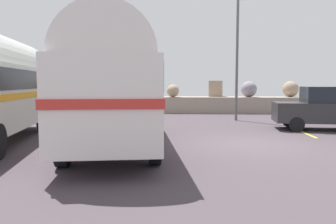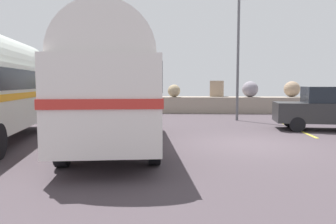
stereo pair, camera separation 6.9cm
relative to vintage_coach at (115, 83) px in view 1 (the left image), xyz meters
name	(u,v)px [view 1 (the left image)]	position (x,y,z in m)	size (l,w,h in m)	color
ground	(250,144)	(4.36, 0.53, -2.04)	(32.00, 26.00, 0.02)	#453B41
breakwater	(214,102)	(4.16, 12.31, -1.27)	(31.36, 2.32, 2.46)	gray
vintage_coach	(115,83)	(0.00, 0.00, 0.00)	(3.68, 8.85, 3.70)	black
parked_car_nearest	(326,108)	(8.23, 4.09, -1.08)	(4.25, 2.09, 1.86)	black
lamp_post	(238,50)	(4.99, 7.73, 1.76)	(0.63, 1.00, 6.80)	#5B5B60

